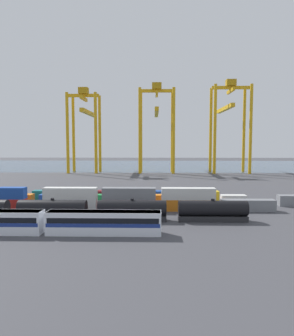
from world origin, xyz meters
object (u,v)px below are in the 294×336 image
object	(u,v)px
passenger_train	(45,221)
shipping_container_8	(188,205)
shipping_container_13	(120,200)
gantry_crane_east	(229,117)
shipping_container_6	(129,205)
gantry_crane_central	(157,119)
shipping_container_21	(95,195)
gantry_crane_west	(85,121)
freight_tank_row	(92,210)
shipping_container_14	(177,200)
shipping_container_12	(64,199)
shipping_container_15	(233,200)

from	to	relation	value
passenger_train	shipping_container_8	xyz separation A→B (m)	(26.16, 18.75, -0.84)
shipping_container_13	gantry_crane_east	size ratio (longest dim) A/B	0.26
shipping_container_6	gantry_crane_central	distance (m)	99.45
shipping_container_21	gantry_crane_west	size ratio (longest dim) A/B	0.28
freight_tank_row	shipping_container_14	bearing A→B (deg)	41.25
shipping_container_13	shipping_container_21	world-z (taller)	same
shipping_container_13	gantry_crane_east	world-z (taller)	gantry_crane_east
shipping_container_21	gantry_crane_central	xyz separation A→B (m)	(17.12, 83.14, 26.54)
shipping_container_8	shipping_container_21	world-z (taller)	same
shipping_container_21	gantry_crane_central	world-z (taller)	gantry_crane_central
shipping_container_8	freight_tank_row	bearing A→B (deg)	-154.85
shipping_container_6	shipping_container_14	xyz separation A→B (m)	(11.24, 6.23, 0.00)
passenger_train	gantry_crane_east	distance (m)	129.88
shipping_container_12	shipping_container_15	distance (m)	41.79
freight_tank_row	shipping_container_15	size ratio (longest dim) A/B	10.10
passenger_train	shipping_container_15	distance (m)	45.42
freight_tank_row	gantry_crane_central	world-z (taller)	gantry_crane_central
shipping_container_21	shipping_container_6	bearing A→B (deg)	-50.56
gantry_crane_central	shipping_container_13	bearing A→B (deg)	-96.11
shipping_container_8	gantry_crane_central	distance (m)	99.43
shipping_container_12	shipping_container_21	world-z (taller)	same
shipping_container_21	gantry_crane_west	world-z (taller)	gantry_crane_west
shipping_container_8	passenger_train	bearing A→B (deg)	-144.38
shipping_container_12	shipping_container_21	distance (m)	8.91
freight_tank_row	gantry_crane_west	size ratio (longest dim) A/B	1.40
gantry_crane_central	gantry_crane_east	xyz separation A→B (m)	(37.48, -0.77, 0.90)
shipping_container_21	shipping_container_13	bearing A→B (deg)	-39.49
freight_tank_row	shipping_container_15	world-z (taller)	freight_tank_row
gantry_crane_east	shipping_container_14	bearing A→B (deg)	-110.49
passenger_train	shipping_container_8	world-z (taller)	passenger_train
shipping_container_14	gantry_crane_west	size ratio (longest dim) A/B	0.28
freight_tank_row	shipping_container_8	world-z (taller)	freight_tank_row
gantry_crane_west	gantry_crane_east	world-z (taller)	gantry_crane_east
shipping_container_21	gantry_crane_east	distance (m)	102.56
gantry_crane_west	gantry_crane_east	bearing A→B (deg)	-0.15
shipping_container_14	shipping_container_21	size ratio (longest dim) A/B	1.00
gantry_crane_east	passenger_train	bearing A→B (deg)	-116.69
shipping_container_14	shipping_container_15	size ratio (longest dim) A/B	2.00
shipping_container_14	gantry_crane_central	size ratio (longest dim) A/B	0.26
shipping_container_6	shipping_container_21	xyz separation A→B (m)	(-10.25, 12.46, 0.00)
freight_tank_row	gantry_crane_east	world-z (taller)	gantry_crane_east
shipping_container_6	shipping_container_14	world-z (taller)	same
shipping_container_6	shipping_container_13	size ratio (longest dim) A/B	1.00
gantry_crane_west	gantry_crane_east	distance (m)	74.99
gantry_crane_east	freight_tank_row	bearing A→B (deg)	-116.03
shipping_container_13	shipping_container_14	distance (m)	13.93
passenger_train	gantry_crane_east	size ratio (longest dim) A/B	0.83
gantry_crane_central	gantry_crane_west	bearing A→B (deg)	-179.12
gantry_crane_central	shipping_container_15	bearing A→B (deg)	-78.43
freight_tank_row	shipping_container_13	xyz separation A→B (m)	(3.86, 15.60, -0.80)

